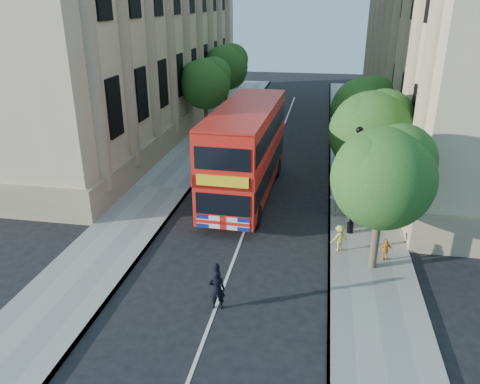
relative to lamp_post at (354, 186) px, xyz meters
The scene contains 17 objects.
ground 8.20m from the lamp_post, 129.81° to the right, with size 120.00×120.00×0.00m, color black.
pavement_right 4.75m from the lamp_post, 79.38° to the left, with size 3.50×80.00×0.12m, color gray.
pavement_left 11.73m from the lamp_post, 159.59° to the left, with size 3.50×80.00×0.12m, color gray.
building_right 21.06m from the lamp_post, 63.95° to the left, with size 12.00×38.00×18.00m, color tan.
building_left 26.82m from the lamp_post, 136.25° to the left, with size 12.00×38.00×18.00m, color tan.
tree_right_near 3.54m from the lamp_post, 74.15° to the right, with size 4.00×4.00×6.08m.
tree_right_mid 3.70m from the lamp_post, 74.48° to the left, with size 4.20×4.20×6.37m.
tree_right_far 9.25m from the lamp_post, 84.67° to the left, with size 4.00×4.00×6.15m.
tree_left_far 19.52m from the lamp_post, 124.35° to the left, with size 4.00×4.00×6.30m.
tree_left_back 26.51m from the lamp_post, 114.51° to the left, with size 4.20×4.20×6.65m.
lamp_post is the anchor object (origin of this frame).
double_decker_bus 6.88m from the lamp_post, 145.54° to the left, with size 3.23×10.99×5.04m.
box_van 8.87m from the lamp_post, 140.52° to the left, with size 2.20×5.29×3.02m.
police_constable 8.52m from the lamp_post, 126.32° to the right, with size 0.58×0.38×1.59m, color black.
woman_pedestrian 2.50m from the lamp_post, 107.29° to the left, with size 0.87×0.67×1.78m, color white.
child_a 3.31m from the lamp_post, 59.94° to the right, with size 0.57×0.24×0.98m, color orange.
child_b 2.62m from the lamp_post, 106.77° to the right, with size 0.77×0.44×1.20m, color #DCC94B.
Camera 1 is at (3.37, -14.48, 10.34)m, focal length 35.00 mm.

